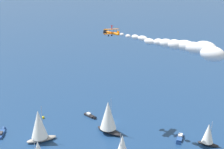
{
  "coord_description": "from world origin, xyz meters",
  "views": [
    {
      "loc": [
        -106.77,
        -3.93,
        57.46
      ],
      "look_at": [
        0.0,
        0.0,
        19.88
      ],
      "focal_mm": 48.34,
      "sensor_mm": 36.0,
      "label": 1
    }
  ],
  "objects_px": {
    "biplane_lead": "(111,33)",
    "sailboat_offshore": "(108,117)",
    "sailboat_ahead": "(39,126)",
    "sailboat_far_stbd": "(208,134)",
    "sailboat_inshore": "(122,147)",
    "motorboat_outer_ring_a": "(180,139)",
    "marker_buoy": "(43,117)",
    "motorboat_near_centre": "(91,116)",
    "motorboat_trailing": "(2,133)",
    "wingwalker_lead": "(112,26)"
  },
  "relations": [
    {
      "from": "motorboat_outer_ring_a",
      "to": "wingwalker_lead",
      "type": "xyz_separation_m",
      "value": [
        13.18,
        24.56,
        37.41
      ]
    },
    {
      "from": "motorboat_trailing",
      "to": "marker_buoy",
      "type": "relative_size",
      "value": 3.45
    },
    {
      "from": "sailboat_ahead",
      "to": "motorboat_outer_ring_a",
      "type": "relative_size",
      "value": 1.87
    },
    {
      "from": "sailboat_ahead",
      "to": "biplane_lead",
      "type": "relative_size",
      "value": 2.01
    },
    {
      "from": "sailboat_ahead",
      "to": "wingwalker_lead",
      "type": "relative_size",
      "value": 8.73
    },
    {
      "from": "motorboat_near_centre",
      "to": "sailboat_ahead",
      "type": "bearing_deg",
      "value": 140.26
    },
    {
      "from": "wingwalker_lead",
      "to": "motorboat_outer_ring_a",
      "type": "bearing_deg",
      "value": -118.22
    },
    {
      "from": "motorboat_near_centre",
      "to": "motorboat_outer_ring_a",
      "type": "distance_m",
      "value": 37.24
    },
    {
      "from": "sailboat_inshore",
      "to": "motorboat_outer_ring_a",
      "type": "bearing_deg",
      "value": -59.77
    },
    {
      "from": "sailboat_ahead",
      "to": "marker_buoy",
      "type": "bearing_deg",
      "value": 11.2
    },
    {
      "from": "sailboat_inshore",
      "to": "wingwalker_lead",
      "type": "distance_m",
      "value": 42.09
    },
    {
      "from": "sailboat_inshore",
      "to": "wingwalker_lead",
      "type": "bearing_deg",
      "value": 9.52
    },
    {
      "from": "sailboat_inshore",
      "to": "sailboat_far_stbd",
      "type": "bearing_deg",
      "value": -72.87
    },
    {
      "from": "motorboat_outer_ring_a",
      "to": "biplane_lead",
      "type": "bearing_deg",
      "value": 62.23
    },
    {
      "from": "marker_buoy",
      "to": "sailboat_far_stbd",
      "type": "bearing_deg",
      "value": -105.84
    },
    {
      "from": "sailboat_far_stbd",
      "to": "sailboat_ahead",
      "type": "bearing_deg",
      "value": 89.69
    },
    {
      "from": "sailboat_ahead",
      "to": "marker_buoy",
      "type": "height_order",
      "value": "sailboat_ahead"
    },
    {
      "from": "sailboat_inshore",
      "to": "biplane_lead",
      "type": "relative_size",
      "value": 1.44
    },
    {
      "from": "sailboat_ahead",
      "to": "marker_buoy",
      "type": "xyz_separation_m",
      "value": [
        17.14,
        3.39,
        -5.73
      ]
    },
    {
      "from": "marker_buoy",
      "to": "wingwalker_lead",
      "type": "xyz_separation_m",
      "value": [
        -1.43,
        -28.03,
        37.57
      ]
    },
    {
      "from": "motorboat_outer_ring_a",
      "to": "biplane_lead",
      "type": "height_order",
      "value": "biplane_lead"
    },
    {
      "from": "sailboat_offshore",
      "to": "biplane_lead",
      "type": "bearing_deg",
      "value": -5.8
    },
    {
      "from": "sailboat_inshore",
      "to": "motorboat_trailing",
      "type": "bearing_deg",
      "value": 72.98
    },
    {
      "from": "sailboat_far_stbd",
      "to": "biplane_lead",
      "type": "xyz_separation_m",
      "value": [
        15.84,
        33.6,
        31.61
      ]
    },
    {
      "from": "wingwalker_lead",
      "to": "sailboat_far_stbd",
      "type": "bearing_deg",
      "value": -115.58
    },
    {
      "from": "sailboat_far_stbd",
      "to": "motorboat_trailing",
      "type": "bearing_deg",
      "value": 86.47
    },
    {
      "from": "marker_buoy",
      "to": "sailboat_inshore",
      "type": "bearing_deg",
      "value": -129.4
    },
    {
      "from": "sailboat_offshore",
      "to": "marker_buoy",
      "type": "height_order",
      "value": "sailboat_offshore"
    },
    {
      "from": "motorboat_near_centre",
      "to": "biplane_lead",
      "type": "distance_m",
      "value": 36.57
    },
    {
      "from": "sailboat_inshore",
      "to": "marker_buoy",
      "type": "height_order",
      "value": "sailboat_inshore"
    },
    {
      "from": "sailboat_ahead",
      "to": "motorboat_trailing",
      "type": "bearing_deg",
      "value": 74.73
    },
    {
      "from": "sailboat_inshore",
      "to": "biplane_lead",
      "type": "xyz_separation_m",
      "value": [
        24.87,
        4.33,
        31.43
      ]
    },
    {
      "from": "sailboat_offshore",
      "to": "biplane_lead",
      "type": "xyz_separation_m",
      "value": [
        8.55,
        -0.87,
        29.42
      ]
    },
    {
      "from": "motorboat_trailing",
      "to": "biplane_lead",
      "type": "relative_size",
      "value": 1.09
    },
    {
      "from": "biplane_lead",
      "to": "sailboat_offshore",
      "type": "bearing_deg",
      "value": 174.2
    },
    {
      "from": "motorboat_near_centre",
      "to": "wingwalker_lead",
      "type": "relative_size",
      "value": 3.62
    },
    {
      "from": "motorboat_near_centre",
      "to": "sailboat_far_stbd",
      "type": "relative_size",
      "value": 0.6
    },
    {
      "from": "sailboat_ahead",
      "to": "wingwalker_lead",
      "type": "bearing_deg",
      "value": -57.48
    },
    {
      "from": "sailboat_far_stbd",
      "to": "motorboat_near_centre",
      "type": "bearing_deg",
      "value": 65.47
    },
    {
      "from": "motorboat_trailing",
      "to": "biplane_lead",
      "type": "xyz_separation_m",
      "value": [
        11.3,
        -39.98,
        35.26
      ]
    },
    {
      "from": "motorboat_outer_ring_a",
      "to": "marker_buoy",
      "type": "bearing_deg",
      "value": 74.47
    },
    {
      "from": "sailboat_offshore",
      "to": "sailboat_ahead",
      "type": "bearing_deg",
      "value": 106.46
    },
    {
      "from": "sailboat_ahead",
      "to": "marker_buoy",
      "type": "relative_size",
      "value": 6.38
    },
    {
      "from": "sailboat_inshore",
      "to": "sailboat_ahead",
      "type": "relative_size",
      "value": 0.72
    },
    {
      "from": "sailboat_offshore",
      "to": "wingwalker_lead",
      "type": "distance_m",
      "value": 32.76
    },
    {
      "from": "sailboat_far_stbd",
      "to": "sailboat_offshore",
      "type": "xyz_separation_m",
      "value": [
        7.29,
        34.47,
        2.19
      ]
    },
    {
      "from": "sailboat_inshore",
      "to": "wingwalker_lead",
      "type": "relative_size",
      "value": 6.26
    },
    {
      "from": "motorboat_outer_ring_a",
      "to": "sailboat_offshore",
      "type": "bearing_deg",
      "value": 80.12
    },
    {
      "from": "biplane_lead",
      "to": "sailboat_ahead",
      "type": "bearing_deg",
      "value": 122.37
    },
    {
      "from": "motorboat_near_centre",
      "to": "marker_buoy",
      "type": "xyz_separation_m",
      "value": [
        -1.86,
        19.19,
        -0.08
      ]
    }
  ]
}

